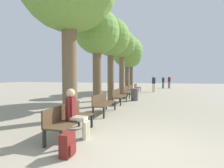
% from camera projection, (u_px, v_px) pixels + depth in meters
% --- Properties ---
extents(ground_plane, '(80.00, 80.00, 0.00)m').
position_uv_depth(ground_plane, '(139.00, 153.00, 3.60)').
color(ground_plane, gray).
extents(bench_row_0, '(0.52, 1.82, 0.83)m').
position_uv_depth(bench_row_0, '(69.00, 117.00, 4.65)').
color(bench_row_0, '#4C3823').
rests_on(bench_row_0, ground_plane).
extents(bench_row_1, '(0.52, 1.82, 0.83)m').
position_uv_depth(bench_row_1, '(103.00, 102.00, 7.50)').
color(bench_row_1, '#4C3823').
rests_on(bench_row_1, ground_plane).
extents(bench_row_2, '(0.52, 1.82, 0.83)m').
position_uv_depth(bench_row_2, '(119.00, 95.00, 10.34)').
color(bench_row_2, '#4C3823').
rests_on(bench_row_2, ground_plane).
extents(bench_row_3, '(0.52, 1.82, 0.83)m').
position_uv_depth(bench_row_3, '(127.00, 91.00, 13.19)').
color(bench_row_3, '#4C3823').
rests_on(bench_row_3, ground_plane).
extents(bench_row_4, '(0.52, 1.82, 0.83)m').
position_uv_depth(bench_row_4, '(133.00, 89.00, 16.04)').
color(bench_row_4, '#4C3823').
rests_on(bench_row_4, ground_plane).
extents(bench_row_5, '(0.52, 1.82, 0.83)m').
position_uv_depth(bench_row_5, '(137.00, 87.00, 18.89)').
color(bench_row_5, '#4C3823').
rests_on(bench_row_5, ground_plane).
extents(tree_row_1, '(2.34, 2.34, 5.07)m').
position_uv_depth(tree_row_1, '(97.00, 34.00, 8.99)').
color(tree_row_1, brown).
rests_on(tree_row_1, ground_plane).
extents(tree_row_2, '(2.51, 2.51, 5.45)m').
position_uv_depth(tree_row_2, '(111.00, 39.00, 11.55)').
color(tree_row_2, brown).
rests_on(tree_row_2, ground_plane).
extents(tree_row_3, '(2.35, 2.35, 5.57)m').
position_uv_depth(tree_row_3, '(122.00, 46.00, 14.99)').
color(tree_row_3, brown).
rests_on(tree_row_3, ground_plane).
extents(tree_row_4, '(3.12, 3.12, 5.64)m').
position_uv_depth(tree_row_4, '(127.00, 52.00, 17.45)').
color(tree_row_4, brown).
rests_on(tree_row_4, ground_plane).
extents(tree_row_5, '(2.28, 2.28, 4.98)m').
position_uv_depth(tree_row_5, '(131.00, 58.00, 20.08)').
color(tree_row_5, brown).
rests_on(tree_row_5, ground_plane).
extents(person_seated, '(0.59, 0.34, 1.27)m').
position_uv_depth(person_seated, '(75.00, 112.00, 4.48)').
color(person_seated, beige).
rests_on(person_seated, ground_plane).
extents(backpack, '(0.23, 0.33, 0.46)m').
position_uv_depth(backpack, '(68.00, 145.00, 3.44)').
color(backpack, maroon).
rests_on(backpack, ground_plane).
extents(pedestrian_near, '(0.35, 0.30, 1.72)m').
position_uv_depth(pedestrian_near, '(154.00, 82.00, 17.99)').
color(pedestrian_near, beige).
rests_on(pedestrian_near, ground_plane).
extents(pedestrian_mid, '(0.34, 0.30, 1.67)m').
position_uv_depth(pedestrian_mid, '(163.00, 81.00, 23.69)').
color(pedestrian_mid, '#4C4C4C').
rests_on(pedestrian_mid, ground_plane).
extents(pedestrian_far, '(0.35, 0.31, 1.74)m').
position_uv_depth(pedestrian_far, '(169.00, 81.00, 23.54)').
color(pedestrian_far, '#4C4C4C').
rests_on(pedestrian_far, ground_plane).
extents(trash_bin, '(0.46, 0.46, 0.80)m').
position_uv_depth(trash_bin, '(135.00, 94.00, 11.51)').
color(trash_bin, '#4C4C51').
rests_on(trash_bin, ground_plane).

